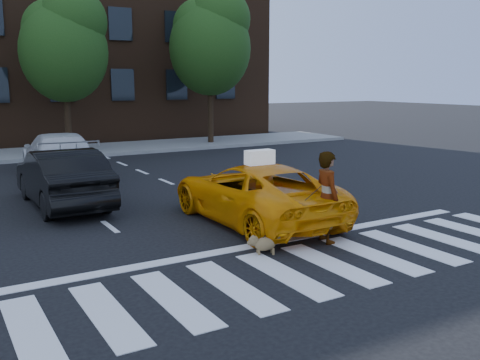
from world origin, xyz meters
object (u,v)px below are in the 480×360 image
(tree_mid, at_px, (64,41))
(dog, at_px, (263,243))
(black_sedan, at_px, (63,178))
(white_suv, at_px, (59,154))
(tree_right, at_px, (210,38))
(woman, at_px, (327,197))
(taxi, at_px, (255,193))

(tree_mid, distance_m, dog, 16.58)
(black_sedan, xyz_separation_m, white_suv, (0.90, 4.57, 0.00))
(tree_mid, bearing_deg, white_suv, -106.72)
(tree_right, relative_size, woman, 4.22)
(black_sedan, xyz_separation_m, dog, (2.27, -5.92, -0.53))
(taxi, bearing_deg, woman, 100.84)
(tree_right, xyz_separation_m, white_suv, (-8.63, -5.42, -4.52))
(black_sedan, distance_m, dog, 6.37)
(taxi, bearing_deg, black_sedan, -48.18)
(tree_mid, relative_size, dog, 11.40)
(taxi, distance_m, white_suv, 8.77)
(tree_mid, xyz_separation_m, taxi, (0.87, -13.83, -4.18))
(black_sedan, height_order, woman, woman)
(taxi, distance_m, dog, 2.42)
(tree_mid, relative_size, taxi, 1.46)
(black_sedan, bearing_deg, dog, 110.30)
(tree_right, bearing_deg, dog, -114.54)
(tree_right, xyz_separation_m, taxi, (-6.13, -13.83, -4.59))
(tree_right, height_order, black_sedan, tree_right)
(tree_right, bearing_deg, taxi, -113.92)
(woman, xyz_separation_m, dog, (-1.52, -0.02, -0.70))
(tree_right, height_order, dog, tree_right)
(tree_right, relative_size, dog, 12.36)
(tree_right, bearing_deg, black_sedan, -133.65)
(woman, bearing_deg, dog, 101.76)
(dog, bearing_deg, white_suv, 117.71)
(tree_mid, xyz_separation_m, woman, (1.25, -15.90, -3.94))
(tree_mid, distance_m, tree_right, 7.01)
(tree_mid, relative_size, black_sedan, 1.58)
(tree_right, relative_size, white_suv, 1.50)
(taxi, bearing_deg, white_suv, -73.22)
(tree_mid, distance_m, black_sedan, 11.10)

